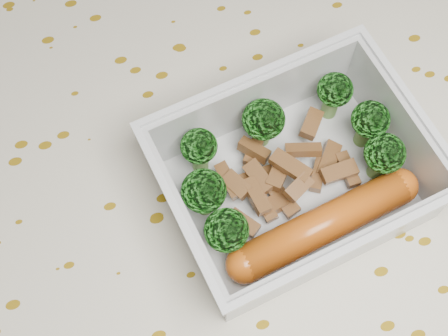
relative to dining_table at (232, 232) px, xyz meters
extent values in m
cube|color=brown|center=(0.00, 0.00, 0.06)|extent=(1.40, 0.90, 0.04)
cube|color=beige|center=(0.00, 0.00, 0.09)|extent=(1.46, 0.96, 0.01)
cube|color=silver|center=(0.04, -0.01, 0.09)|extent=(0.18, 0.15, 0.00)
cube|color=silver|center=(0.03, 0.05, 0.12)|extent=(0.16, 0.03, 0.05)
cube|color=silver|center=(0.05, -0.07, 0.12)|extent=(0.16, 0.03, 0.05)
cube|color=silver|center=(0.12, 0.00, 0.12)|extent=(0.02, 0.12, 0.05)
cube|color=silver|center=(-0.04, -0.02, 0.12)|extent=(0.02, 0.12, 0.05)
cube|color=silver|center=(0.03, 0.05, 0.15)|extent=(0.17, 0.03, 0.00)
cube|color=silver|center=(0.05, -0.07, 0.15)|extent=(0.17, 0.03, 0.00)
cube|color=silver|center=(0.12, 0.00, 0.15)|extent=(0.03, 0.12, 0.00)
cube|color=silver|center=(-0.04, -0.02, 0.15)|extent=(0.03, 0.12, 0.00)
cylinder|color=#608C3F|center=(-0.02, 0.02, 0.11)|extent=(0.01, 0.01, 0.02)
ellipsoid|color=#308B28|center=(-0.02, 0.02, 0.13)|extent=(0.03, 0.03, 0.02)
cylinder|color=#608C3F|center=(0.03, 0.03, 0.10)|extent=(0.01, 0.01, 0.02)
ellipsoid|color=#308B28|center=(0.03, 0.03, 0.12)|extent=(0.03, 0.03, 0.03)
cylinder|color=#608C3F|center=(0.09, 0.04, 0.10)|extent=(0.01, 0.01, 0.02)
ellipsoid|color=#308B28|center=(0.09, 0.04, 0.13)|extent=(0.03, 0.03, 0.02)
cylinder|color=#608C3F|center=(-0.02, -0.01, 0.10)|extent=(0.01, 0.01, 0.02)
ellipsoid|color=#308B28|center=(-0.02, -0.01, 0.12)|extent=(0.03, 0.03, 0.03)
cylinder|color=#608C3F|center=(0.10, 0.01, 0.10)|extent=(0.01, 0.01, 0.02)
ellipsoid|color=#308B28|center=(0.10, 0.01, 0.13)|extent=(0.03, 0.03, 0.02)
cylinder|color=#608C3F|center=(-0.02, -0.04, 0.10)|extent=(0.01, 0.01, 0.02)
ellipsoid|color=#308B28|center=(-0.02, -0.04, 0.12)|extent=(0.03, 0.03, 0.02)
cylinder|color=#608C3F|center=(0.10, -0.01, 0.10)|extent=(0.01, 0.01, 0.02)
ellipsoid|color=#308B28|center=(0.10, -0.01, 0.12)|extent=(0.03, 0.03, 0.02)
cube|color=brown|center=(0.02, 0.02, 0.10)|extent=(0.02, 0.02, 0.01)
cube|color=brown|center=(0.05, 0.01, 0.12)|extent=(0.03, 0.02, 0.01)
cube|color=brown|center=(0.08, -0.01, 0.10)|extent=(0.01, 0.03, 0.01)
cube|color=brown|center=(0.00, 0.00, 0.11)|extent=(0.01, 0.03, 0.01)
cube|color=brown|center=(0.03, -0.02, 0.10)|extent=(0.02, 0.03, 0.01)
cube|color=brown|center=(0.04, -0.02, 0.12)|extent=(0.02, 0.02, 0.01)
cube|color=brown|center=(0.06, -0.01, 0.10)|extent=(0.02, 0.03, 0.01)
cube|color=brown|center=(0.02, 0.00, 0.10)|extent=(0.03, 0.01, 0.01)
cube|color=brown|center=(0.01, -0.01, 0.11)|extent=(0.01, 0.03, 0.01)
cube|color=brown|center=(0.02, -0.02, 0.10)|extent=(0.01, 0.02, 0.01)
cube|color=brown|center=(0.00, 0.00, 0.11)|extent=(0.02, 0.02, 0.01)
cube|color=brown|center=(0.02, 0.02, 0.11)|extent=(0.02, 0.02, 0.01)
cube|color=brown|center=(0.07, 0.00, 0.10)|extent=(0.03, 0.03, 0.01)
cube|color=brown|center=(0.02, -0.02, 0.10)|extent=(0.02, 0.02, 0.01)
cube|color=brown|center=(0.02, 0.00, 0.11)|extent=(0.02, 0.03, 0.01)
cube|color=brown|center=(0.00, -0.03, 0.10)|extent=(0.02, 0.02, 0.01)
cube|color=brown|center=(0.03, 0.00, 0.11)|extent=(0.02, 0.03, 0.01)
cube|color=brown|center=(0.04, 0.00, 0.12)|extent=(0.03, 0.03, 0.01)
cube|color=brown|center=(0.07, -0.01, 0.11)|extent=(0.03, 0.01, 0.01)
cube|color=brown|center=(0.07, 0.03, 0.11)|extent=(0.02, 0.02, 0.01)
cylinder|color=#B54E10|center=(0.05, -0.04, 0.11)|extent=(0.12, 0.05, 0.03)
sphere|color=#B54E10|center=(0.11, -0.03, 0.11)|extent=(0.03, 0.03, 0.03)
sphere|color=#B54E10|center=(-0.01, -0.06, 0.11)|extent=(0.03, 0.03, 0.03)
camera|label=1|loc=(-0.05, -0.15, 0.50)|focal=50.00mm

